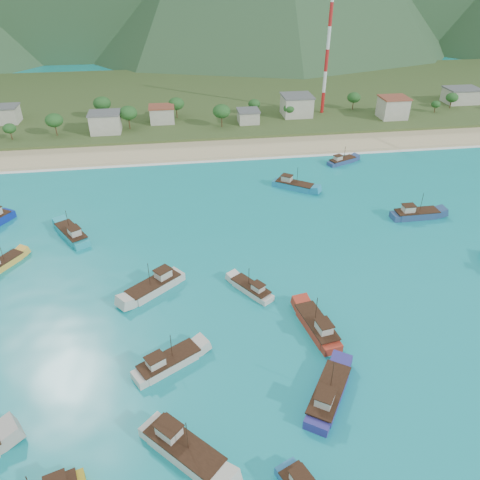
{
  "coord_description": "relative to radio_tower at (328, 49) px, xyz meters",
  "views": [
    {
      "loc": [
        -4.15,
        -64.84,
        55.21
      ],
      "look_at": [
        7.83,
        18.0,
        3.0
      ],
      "focal_mm": 35.0,
      "sensor_mm": 36.0,
      "label": 1
    }
  ],
  "objects": [
    {
      "name": "village",
      "position": [
        -27.57,
        -4.38,
        -19.81
      ],
      "size": [
        215.25,
        26.42,
        7.2
      ],
      "color": "beige",
      "rests_on": "ground"
    },
    {
      "name": "boat_21",
      "position": [
        -44.78,
        -103.94,
        -23.9
      ],
      "size": [
        7.57,
        9.21,
        5.5
      ],
      "rotation": [
        0.0,
        0.0,
        0.61
      ],
      "color": "beige",
      "rests_on": "ground"
    },
    {
      "name": "boat_6",
      "position": [
        -26.1,
        -61.09,
        -23.68
      ],
      "size": [
        11.12,
        9.32,
        6.68
      ],
      "rotation": [
        0.0,
        0.0,
        4.09
      ],
      "color": "#208AB8",
      "rests_on": "ground"
    },
    {
      "name": "radio_tower",
      "position": [
        0.0,
        0.0,
        0.0
      ],
      "size": [
        1.2,
        1.2,
        45.81
      ],
      "color": "red",
      "rests_on": "ground"
    },
    {
      "name": "vegetation",
      "position": [
        -64.3,
        -5.47,
        -19.22
      ],
      "size": [
        277.16,
        26.49,
        9.0
      ],
      "color": "#235623",
      "rests_on": "ground"
    },
    {
      "name": "beach",
      "position": [
        -52.78,
        -29.0,
        -24.51
      ],
      "size": [
        400.0,
        18.0,
        1.2
      ],
      "primitive_type": "cube",
      "color": "beige",
      "rests_on": "ground"
    },
    {
      "name": "boat_7",
      "position": [
        -93.74,
        -88.72,
        -23.87
      ],
      "size": [
        7.71,
        9.53,
        5.67
      ],
      "rotation": [
        0.0,
        0.0,
        5.69
      ],
      "color": "gold",
      "rests_on": "ground"
    },
    {
      "name": "boat_22",
      "position": [
        -7.41,
        -46.08,
        -23.88
      ],
      "size": [
        9.84,
        6.37,
        5.62
      ],
      "rotation": [
        0.0,
        0.0,
        5.12
      ],
      "color": "navy",
      "rests_on": "ground"
    },
    {
      "name": "boat_23",
      "position": [
        -58.91,
        -135.73,
        -23.55
      ],
      "size": [
        11.42,
        11.57,
        7.42
      ],
      "rotation": [
        0.0,
        0.0,
        3.92
      ],
      "color": "beige",
      "rests_on": "ground"
    },
    {
      "name": "boat_17",
      "position": [
        -81.43,
        -78.9,
        -23.64
      ],
      "size": [
        9.09,
        11.83,
        6.94
      ],
      "rotation": [
        0.0,
        0.0,
        0.55
      ],
      "color": "teal",
      "rests_on": "ground"
    },
    {
      "name": "boat_13",
      "position": [
        -0.91,
        -81.14,
        -23.64
      ],
      "size": [
        11.72,
        3.64,
        6.89
      ],
      "rotation": [
        0.0,
        0.0,
        4.73
      ],
      "color": "navy",
      "rests_on": "ground"
    },
    {
      "name": "boat_19",
      "position": [
        -37.99,
        -130.13,
        -23.6
      ],
      "size": [
        9.67,
        12.01,
        7.13
      ],
      "rotation": [
        0.0,
        0.0,
        5.69
      ],
      "color": "navy",
      "rests_on": "ground"
    },
    {
      "name": "boat_24",
      "position": [
        -60.63,
        -120.53,
        -23.71
      ],
      "size": [
        11.18,
        8.36,
        6.52
      ],
      "rotation": [
        0.0,
        0.0,
        5.24
      ],
      "color": "beige",
      "rests_on": "ground"
    },
    {
      "name": "boat_25",
      "position": [
        -35.49,
        -115.97,
        -23.65
      ],
      "size": [
        5.51,
        12.07,
        6.88
      ],
      "rotation": [
        0.0,
        0.0,
        0.18
      ],
      "color": "#A9311F",
      "rests_on": "ground"
    },
    {
      "name": "land",
      "position": [
        -52.78,
        32.0,
        -24.51
      ],
      "size": [
        400.0,
        110.0,
        2.4
      ],
      "primitive_type": "cube",
      "color": "#385123",
      "rests_on": "ground"
    },
    {
      "name": "ground",
      "position": [
        -52.78,
        -108.0,
        -24.51
      ],
      "size": [
        600.0,
        600.0,
        0.0
      ],
      "primitive_type": "plane",
      "color": "#0C8586",
      "rests_on": "ground"
    },
    {
      "name": "boat_3",
      "position": [
        -62.85,
        -100.85,
        -23.61
      ],
      "size": [
        11.61,
        10.29,
        7.11
      ],
      "rotation": [
        0.0,
        0.0,
        2.25
      ],
      "color": "beige",
      "rests_on": "ground"
    },
    {
      "name": "surf_line",
      "position": [
        -52.78,
        -38.5,
        -24.51
      ],
      "size": [
        400.0,
        2.5,
        0.08
      ],
      "primitive_type": "cube",
      "color": "white",
      "rests_on": "ground"
    }
  ]
}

